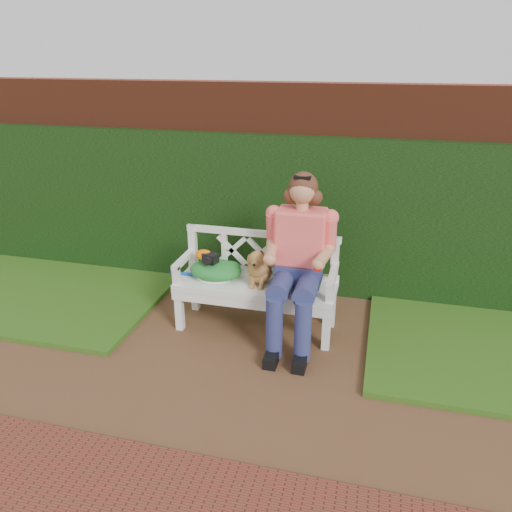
# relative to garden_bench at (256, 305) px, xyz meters

# --- Properties ---
(ground) EXTENTS (60.00, 60.00, 0.00)m
(ground) POSITION_rel_garden_bench_xyz_m (-0.03, -0.73, -0.24)
(ground) COLOR brown
(brick_wall) EXTENTS (10.00, 0.30, 2.20)m
(brick_wall) POSITION_rel_garden_bench_xyz_m (-0.03, 1.17, 0.86)
(brick_wall) COLOR #612917
(brick_wall) RESTS_ON ground
(ivy_hedge) EXTENTS (10.00, 0.18, 1.70)m
(ivy_hedge) POSITION_rel_garden_bench_xyz_m (-0.03, 0.95, 0.61)
(ivy_hedge) COLOR #214416
(ivy_hedge) RESTS_ON ground
(grass_left) EXTENTS (2.60, 2.00, 0.05)m
(grass_left) POSITION_rel_garden_bench_xyz_m (-2.43, 0.17, -0.21)
(grass_left) COLOR #1B3C10
(grass_left) RESTS_ON ground
(garden_bench) EXTENTS (1.63, 0.75, 0.48)m
(garden_bench) POSITION_rel_garden_bench_xyz_m (0.00, 0.00, 0.00)
(garden_bench) COLOR white
(garden_bench) RESTS_ON ground
(seated_woman) EXTENTS (0.87, 1.03, 1.59)m
(seated_woman) POSITION_rel_garden_bench_xyz_m (0.40, -0.02, 0.55)
(seated_woman) COLOR #CD3F5A
(seated_woman) RESTS_ON ground
(dog) EXTENTS (0.33, 0.38, 0.36)m
(dog) POSITION_rel_garden_bench_xyz_m (0.03, -0.01, 0.42)
(dog) COLOR #945E3B
(dog) RESTS_ON garden_bench
(tennis_racket) EXTENTS (0.68, 0.36, 0.03)m
(tennis_racket) POSITION_rel_garden_bench_xyz_m (-0.44, -0.01, 0.26)
(tennis_racket) COLOR white
(tennis_racket) RESTS_ON garden_bench
(green_bag) EXTENTS (0.53, 0.43, 0.17)m
(green_bag) POSITION_rel_garden_bench_xyz_m (-0.40, 0.01, 0.32)
(green_bag) COLOR #297D38
(green_bag) RESTS_ON garden_bench
(camera_item) EXTENTS (0.15, 0.13, 0.09)m
(camera_item) POSITION_rel_garden_bench_xyz_m (-0.44, -0.02, 0.45)
(camera_item) COLOR black
(camera_item) RESTS_ON green_bag
(baseball_glove) EXTENTS (0.17, 0.13, 0.11)m
(baseball_glove) POSITION_rel_garden_bench_xyz_m (-0.51, 0.01, 0.46)
(baseball_glove) COLOR orange
(baseball_glove) RESTS_ON green_bag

